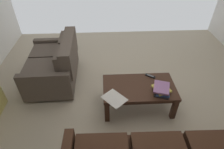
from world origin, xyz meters
The scene contains 6 objects.
ground_plane centered at (0.00, 0.00, 0.00)m, with size 5.22×4.95×0.01m, color #B7A88E.
loveseat_near centered at (1.25, -0.53, 0.36)m, with size 0.85×1.21×0.85m.
coffee_table centered at (-0.14, 0.20, 0.36)m, with size 1.08×0.61×0.42m.
book_stack centered at (-0.44, 0.32, 0.47)m, with size 0.30×0.34×0.09m.
tv_remote centered at (-0.35, -0.03, 0.44)m, with size 0.16×0.13×0.02m.
loose_magazine centered at (0.25, 0.43, 0.43)m, with size 0.24×0.31×0.01m, color silver.
Camera 1 is at (0.38, 2.22, 2.32)m, focal length 30.00 mm.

